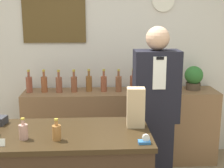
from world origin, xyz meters
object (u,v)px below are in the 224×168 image
at_px(shopkeeper, 155,114).
at_px(paper_bag, 136,107).
at_px(tape_dispenser, 145,141).
at_px(potted_plant, 194,77).

height_order(shopkeeper, paper_bag, shopkeeper).
relative_size(shopkeeper, tape_dispenser, 19.35).
relative_size(potted_plant, paper_bag, 0.88).
height_order(potted_plant, tape_dispenser, potted_plant).
distance_m(shopkeeper, tape_dispenser, 0.83).
bearing_deg(potted_plant, tape_dispenser, -118.57).
distance_m(potted_plant, paper_bag, 1.51).
height_order(shopkeeper, potted_plant, shopkeeper).
xyz_separation_m(shopkeeper, tape_dispenser, (-0.23, -0.80, 0.07)).
height_order(potted_plant, paper_bag, paper_bag).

